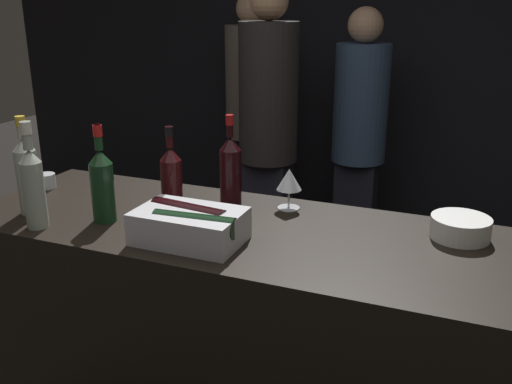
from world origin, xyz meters
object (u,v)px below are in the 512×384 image
(red_wine_bottle_tall, at_px, (230,169))
(red_wine_bottle_burgundy, at_px, (102,183))
(rose_wine_bottle, at_px, (27,173))
(white_wine_bottle, at_px, (33,184))
(candle_votive, at_px, (46,181))
(person_blond_tee, at_px, (359,133))
(person_in_hoodie, at_px, (252,112))
(person_grey_polo, at_px, (268,129))
(wine_glass, at_px, (289,181))
(ice_bin_with_bottles, at_px, (190,224))
(red_wine_bottle_black_foil, at_px, (171,178))
(bowl_white, at_px, (460,227))

(red_wine_bottle_tall, distance_m, red_wine_bottle_burgundy, 0.46)
(rose_wine_bottle, distance_m, white_wine_bottle, 0.15)
(candle_votive, xyz_separation_m, person_blond_tee, (0.91, 1.74, -0.08))
(person_in_hoodie, bearing_deg, person_grey_polo, -103.63)
(wine_glass, height_order, red_wine_bottle_tall, red_wine_bottle_tall)
(ice_bin_with_bottles, relative_size, red_wine_bottle_black_foil, 1.08)
(wine_glass, relative_size, red_wine_bottle_tall, 0.45)
(ice_bin_with_bottles, xyz_separation_m, candle_votive, (-0.81, 0.26, -0.03))
(red_wine_bottle_burgundy, xyz_separation_m, person_grey_polo, (0.04, 1.48, -0.11))
(bowl_white, height_order, person_in_hoodie, person_in_hoodie)
(red_wine_bottle_black_foil, relative_size, white_wine_bottle, 0.86)
(rose_wine_bottle, bearing_deg, person_in_hoodie, 91.02)
(bowl_white, relative_size, white_wine_bottle, 0.52)
(red_wine_bottle_tall, height_order, person_blond_tee, person_blond_tee)
(wine_glass, distance_m, person_grey_polo, 1.23)
(bowl_white, height_order, red_wine_bottle_tall, red_wine_bottle_tall)
(red_wine_bottle_burgundy, distance_m, person_blond_tee, 2.02)
(bowl_white, distance_m, candle_votive, 1.60)
(bowl_white, xyz_separation_m, red_wine_bottle_tall, (-0.82, 0.01, 0.10))
(red_wine_bottle_tall, bearing_deg, red_wine_bottle_burgundy, -136.33)
(wine_glass, xyz_separation_m, white_wine_bottle, (-0.73, -0.49, 0.04))
(red_wine_bottle_burgundy, height_order, person_blond_tee, person_blond_tee)
(wine_glass, distance_m, candle_votive, 1.01)
(white_wine_bottle, bearing_deg, person_in_hoodie, 93.92)
(white_wine_bottle, height_order, person_grey_polo, person_grey_polo)
(candle_votive, bearing_deg, white_wine_bottle, -52.19)
(ice_bin_with_bottles, relative_size, wine_glass, 2.24)
(red_wine_bottle_black_foil, distance_m, rose_wine_bottle, 0.51)
(ice_bin_with_bottles, height_order, person_grey_polo, person_grey_polo)
(rose_wine_bottle, bearing_deg, white_wine_bottle, -39.81)
(bowl_white, height_order, red_wine_bottle_black_foil, red_wine_bottle_black_foil)
(wine_glass, bearing_deg, red_wine_bottle_black_foil, -154.12)
(bowl_white, height_order, person_blond_tee, person_blond_tee)
(person_blond_tee, xyz_separation_m, person_grey_polo, (-0.43, -0.47, 0.08))
(candle_votive, xyz_separation_m, red_wine_bottle_tall, (0.78, 0.11, 0.11))
(wine_glass, bearing_deg, candle_votive, -171.71)
(person_grey_polo, bearing_deg, wine_glass, 36.40)
(candle_votive, bearing_deg, red_wine_bottle_tall, 7.74)
(person_grey_polo, bearing_deg, bowl_white, 55.44)
(red_wine_bottle_burgundy, bearing_deg, ice_bin_with_bottles, -7.22)
(ice_bin_with_bottles, distance_m, red_wine_bottle_burgundy, 0.37)
(bowl_white, relative_size, wine_glass, 1.25)
(person_blond_tee, relative_size, person_grey_polo, 0.93)
(bowl_white, relative_size, red_wine_bottle_tall, 0.56)
(candle_votive, distance_m, person_in_hoodie, 1.91)
(red_wine_bottle_tall, distance_m, person_grey_polo, 1.20)
(person_blond_tee, distance_m, person_grey_polo, 0.64)
(bowl_white, height_order, wine_glass, wine_glass)
(bowl_white, bearing_deg, person_in_hoodie, 129.32)
(wine_glass, xyz_separation_m, red_wine_bottle_burgundy, (-0.55, -0.36, 0.03))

